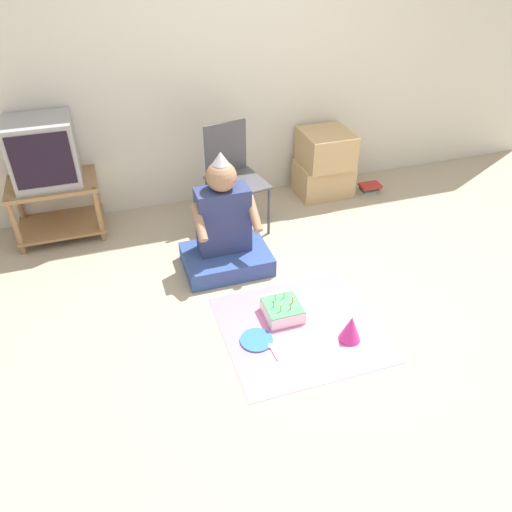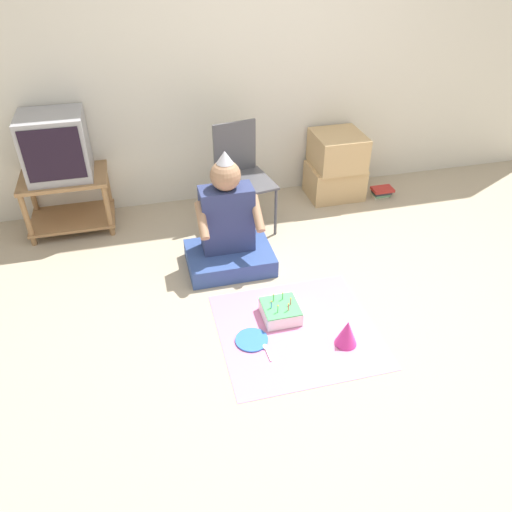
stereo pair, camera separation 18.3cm
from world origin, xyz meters
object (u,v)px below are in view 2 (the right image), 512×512
Objects in this scene: cardboard_box_stack at (336,166)px; party_hat_blue at (347,333)px; tv at (56,146)px; birthday_cake at (280,311)px; book_pile at (381,192)px; person_seated at (228,232)px; folding_chair at (241,171)px; paper_plate at (252,340)px.

cardboard_box_stack is 1.97m from party_hat_blue.
birthday_cake is at bearing -48.10° from tv.
birthday_cake reaches higher than book_pile.
book_pile is at bearing -3.42° from tv.
birthday_cake is at bearing -73.01° from person_seated.
person_seated reaches higher than birthday_cake.
cardboard_box_stack is 3.13× the size of book_pile.
tv is at bearing 179.36° from cardboard_box_stack.
folding_chair is 1.01m from cardboard_box_stack.
cardboard_box_stack reaches higher than book_pile.
cardboard_box_stack reaches higher than party_hat_blue.
tv is at bearing 123.77° from paper_plate.
party_hat_blue is at bearing -62.10° from person_seated.
paper_plate is (-0.26, -1.42, -0.48)m from folding_chair.
tv is 1.52m from person_seated.
cardboard_box_stack reaches higher than paper_plate.
person_seated is 0.90m from paper_plate.
book_pile is 2.02m from party_hat_blue.
tv is at bearing 176.58° from book_pile.
folding_chair is 1.52m from paper_plate.
cardboard_box_stack is 1.82m from birthday_cake.
party_hat_blue reaches higher than book_pile.
folding_chair reaches higher than cardboard_box_stack.
paper_plate is at bearing 163.82° from party_hat_blue.
person_seated reaches higher than cardboard_box_stack.
cardboard_box_stack is at bearing 35.27° from person_seated.
book_pile is (0.43, -0.14, -0.26)m from cardboard_box_stack.
party_hat_blue is at bearing -16.18° from paper_plate.
party_hat_blue is (1.71, -1.88, -0.64)m from tv.
party_hat_blue is 0.86× the size of paper_plate.
tv is 2.39× the size of paper_plate.
paper_plate is at bearing -136.63° from book_pile.
folding_chair is 1.66m from party_hat_blue.
party_hat_blue is at bearing -47.61° from tv.
folding_chair is 1.32m from birthday_cake.
book_pile is at bearing 5.30° from folding_chair.
party_hat_blue is (0.31, -1.58, -0.40)m from folding_chair.
party_hat_blue reaches higher than birthday_cake.
birthday_cake is 0.30m from paper_plate.
person_seated is (-1.18, -0.83, -0.01)m from cardboard_box_stack.
book_pile is at bearing 44.53° from birthday_cake.
tv is 0.83× the size of cardboard_box_stack.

